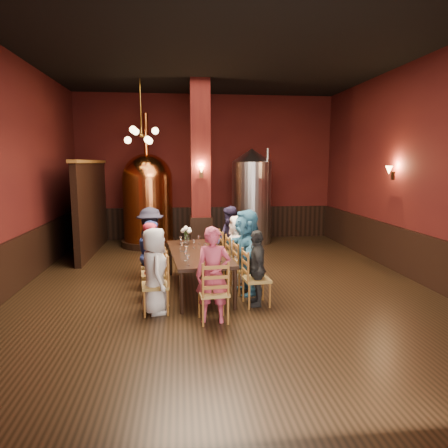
{
  "coord_description": "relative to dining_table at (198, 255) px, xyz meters",
  "views": [
    {
      "loc": [
        -0.85,
        -7.71,
        2.41
      ],
      "look_at": [
        0.03,
        0.2,
        1.18
      ],
      "focal_mm": 32.0,
      "sensor_mm": 36.0,
      "label": 1
    }
  ],
  "objects": [
    {
      "name": "person_8",
      "position": [
        0.16,
        -1.54,
        0.04
      ],
      "size": [
        0.57,
        0.42,
        1.46
      ],
      "primitive_type": "imported",
      "rotation": [
        0.0,
        0.0,
        6.16
      ],
      "color": "#A83850",
      "rests_on": "ground"
    },
    {
      "name": "wine_glass_8",
      "position": [
        -0.32,
        0.66,
        0.15
      ],
      "size": [
        0.07,
        0.07,
        0.17
      ],
      "primitive_type": null,
      "color": "white",
      "rests_on": "dining_table"
    },
    {
      "name": "person_4",
      "position": [
        0.95,
        -0.91,
        -0.04
      ],
      "size": [
        0.36,
        0.78,
        1.3
      ],
      "primitive_type": "imported",
      "rotation": [
        0.0,
        0.0,
        4.65
      ],
      "color": "black",
      "rests_on": "ground"
    },
    {
      "name": "chair_6",
      "position": [
        0.81,
        0.41,
        -0.23
      ],
      "size": [
        0.5,
        0.5,
        0.92
      ],
      "primitive_type": null,
      "rotation": [
        0.0,
        0.0,
        1.67
      ],
      "color": "#8D5E23",
      "rests_on": "ground"
    },
    {
      "name": "wine_glass_4",
      "position": [
        -0.25,
        -0.71,
        0.15
      ],
      "size": [
        0.07,
        0.07,
        0.17
      ],
      "primitive_type": null,
      "color": "white",
      "rests_on": "dining_table"
    },
    {
      "name": "chair_3",
      "position": [
        -0.95,
        0.91,
        -0.23
      ],
      "size": [
        0.5,
        0.5,
        0.92
      ],
      "primitive_type": null,
      "rotation": [
        0.0,
        0.0,
        -1.47
      ],
      "color": "#8D5E23",
      "rests_on": "ground"
    },
    {
      "name": "steel_vessel",
      "position": [
        1.8,
        4.39,
        0.72
      ],
      "size": [
        1.49,
        1.49,
        2.82
      ],
      "rotation": [
        0.0,
        0.0,
        -0.33
      ],
      "color": "#B2B2B7",
      "rests_on": "ground"
    },
    {
      "name": "wainscot_back",
      "position": [
        0.52,
        5.31,
        -0.19
      ],
      "size": [
        7.9,
        0.08,
        1.0
      ],
      "primitive_type": "cube",
      "color": "black",
      "rests_on": "ground"
    },
    {
      "name": "wine_glass_7",
      "position": [
        0.12,
        -0.13,
        0.15
      ],
      "size": [
        0.07,
        0.07,
        0.17
      ],
      "primitive_type": null,
      "color": "white",
      "rests_on": "dining_table"
    },
    {
      "name": "person_7",
      "position": [
        0.74,
        1.08,
        0.05
      ],
      "size": [
        0.52,
        0.79,
        1.48
      ],
      "primitive_type": "imported",
      "rotation": [
        0.0,
        0.0,
        4.96
      ],
      "color": "#221B37",
      "rests_on": "ground"
    },
    {
      "name": "person_6",
      "position": [
        0.81,
        0.41,
        -0.0
      ],
      "size": [
        0.49,
        0.7,
        1.37
      ],
      "primitive_type": "imported",
      "rotation": [
        0.0,
        0.0,
        4.79
      ],
      "color": "white",
      "rests_on": "ground"
    },
    {
      "name": "wine_glass_1",
      "position": [
        -0.07,
        0.31,
        0.15
      ],
      "size": [
        0.07,
        0.07,
        0.17
      ],
      "primitive_type": null,
      "color": "white",
      "rests_on": "dining_table"
    },
    {
      "name": "sconce_wall",
      "position": [
        4.42,
        1.15,
        1.51
      ],
      "size": [
        0.2,
        0.2,
        0.36
      ],
      "primitive_type": null,
      "rotation": [
        0.0,
        0.0,
        1.57
      ],
      "color": "black",
      "rests_on": "room"
    },
    {
      "name": "person_5",
      "position": [
        0.88,
        -0.24,
        0.1
      ],
      "size": [
        0.62,
        1.5,
        1.57
      ],
      "primitive_type": "imported",
      "rotation": [
        0.0,
        0.0,
        4.82
      ],
      "color": "teal",
      "rests_on": "ground"
    },
    {
      "name": "wine_glass_6",
      "position": [
        -0.21,
        -1.02,
        0.15
      ],
      "size": [
        0.07,
        0.07,
        0.17
      ],
      "primitive_type": null,
      "color": "white",
      "rests_on": "dining_table"
    },
    {
      "name": "rose_vase",
      "position": [
        -0.2,
        0.73,
        0.31
      ],
      "size": [
        0.22,
        0.22,
        0.38
      ],
      "color": "white",
      "rests_on": "dining_table"
    },
    {
      "name": "wine_glass_0",
      "position": [
        -0.31,
        0.06,
        0.15
      ],
      "size": [
        0.07,
        0.07,
        0.17
      ],
      "primitive_type": null,
      "color": "white",
      "rests_on": "dining_table"
    },
    {
      "name": "copper_kettle",
      "position": [
        -1.25,
        4.32,
        0.69
      ],
      "size": [
        1.6,
        1.6,
        3.78
      ],
      "rotation": [
        0.0,
        0.0,
        -0.02
      ],
      "color": "black",
      "rests_on": "ground"
    },
    {
      "name": "person_1",
      "position": [
        -0.81,
        -0.41,
        0.0
      ],
      "size": [
        0.44,
        0.57,
        1.38
      ],
      "primitive_type": "imported",
      "rotation": [
        0.0,
        0.0,
        1.33
      ],
      "color": "#B21E30",
      "rests_on": "ground"
    },
    {
      "name": "chair_7",
      "position": [
        0.74,
        1.08,
        -0.23
      ],
      "size": [
        0.5,
        0.5,
        0.92
      ],
      "primitive_type": null,
      "rotation": [
        0.0,
        0.0,
        1.67
      ],
      "color": "#8D5E23",
      "rests_on": "ground"
    },
    {
      "name": "chair_2",
      "position": [
        -0.88,
        0.24,
        -0.23
      ],
      "size": [
        0.5,
        0.5,
        0.92
      ],
      "primitive_type": null,
      "rotation": [
        0.0,
        0.0,
        -1.47
      ],
      "color": "#8D5E23",
      "rests_on": "ground"
    },
    {
      "name": "chair_5",
      "position": [
        0.88,
        -0.24,
        -0.23
      ],
      "size": [
        0.5,
        0.5,
        0.92
      ],
      "primitive_type": null,
      "rotation": [
        0.0,
        0.0,
        1.67
      ],
      "color": "#8D5E23",
      "rests_on": "ground"
    },
    {
      "name": "wine_glass_5",
      "position": [
        -0.23,
        -0.31,
        0.15
      ],
      "size": [
        0.07,
        0.07,
        0.17
      ],
      "primitive_type": null,
      "color": "white",
      "rests_on": "dining_table"
    },
    {
      "name": "wine_glass_3",
      "position": [
        0.05,
        0.69,
        0.15
      ],
      "size": [
        0.07,
        0.07,
        0.17
      ],
      "primitive_type": null,
      "color": "white",
      "rests_on": "dining_table"
    },
    {
      "name": "dining_table",
      "position": [
        0.0,
        0.0,
        0.0
      ],
      "size": [
        1.24,
        2.49,
        0.75
      ],
      "rotation": [
        0.0,
        0.0,
        0.1
      ],
      "color": "black",
      "rests_on": "ground"
    },
    {
      "name": "chair_0",
      "position": [
        -0.74,
        -1.08,
        -0.23
      ],
      "size": [
        0.5,
        0.5,
        0.92
      ],
      "primitive_type": null,
      "rotation": [
        0.0,
        0.0,
        -1.47
      ],
      "color": "#8D5E23",
      "rests_on": "ground"
    },
    {
      "name": "person_0",
      "position": [
        -0.74,
        -1.08,
        0.01
      ],
      "size": [
        0.56,
        0.75,
        1.39
      ],
      "primitive_type": "imported",
      "rotation": [
        0.0,
        0.0,
        1.76
      ],
      "color": "silver",
      "rests_on": "ground"
    },
    {
      "name": "chair_4",
      "position": [
        0.95,
        -0.91,
        -0.23
      ],
      "size": [
        0.5,
        0.5,
        0.92
      ],
      "primitive_type": null,
      "rotation": [
        0.0,
        0.0,
        1.67
      ],
      "color": "#8D5E23",
      "rests_on": "ground"
    },
    {
      "name": "wainscot_right",
      "position": [
        4.48,
        0.35,
        -0.19
      ],
      "size": [
        0.08,
        9.9,
        1.0
      ],
      "primitive_type": "cube",
      "color": "black",
      "rests_on": "ground"
    },
    {
      "name": "person_2",
      "position": [
        -0.88,
        0.24,
        -0.03
      ],
      "size": [
        0.53,
        0.71,
        1.32
      ],
      "primitive_type": "imported",
      "rotation": [
        0.0,
        0.0,
        1.94
      ],
      "color": "#2A3F8D",
      "rests_on": "ground"
    },
    {
      "name": "room",
      "position": [
        0.52,
        0.35,
        1.56
      ],
      "size": [
        10.0,
        10.02,
        4.5
      ],
      "color": "black",
      "rests_on": "ground"
    },
    {
      "name": "person_3",
      "position": [
        -0.95,
        0.91,
        0.06
      ],
      "size": [
        0.75,
        1.06,
        1.5
      ],
      "primitive_type": "imported",
      "rotation": [
        0.0,
        0.0,
        1.78
      ],
      "color": "black",
      "rests_on": "ground"
    },
    {
      "name": "chair_1",
      "position": [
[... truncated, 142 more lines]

